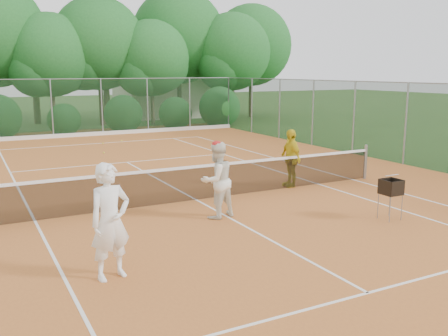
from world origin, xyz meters
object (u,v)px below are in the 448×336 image
at_px(player_yellow, 291,158).
at_px(ball_hopper, 391,188).
at_px(player_white, 110,222).
at_px(player_center_grp, 217,180).

bearing_deg(player_yellow, ball_hopper, 7.65).
height_order(player_white, player_yellow, player_white).
bearing_deg(player_center_grp, player_yellow, 28.67).
distance_m(player_center_grp, player_yellow, 3.89).
bearing_deg(player_white, player_center_grp, 22.85).
distance_m(player_yellow, ball_hopper, 3.87).
relative_size(player_white, ball_hopper, 2.06).
relative_size(player_yellow, ball_hopper, 1.81).
height_order(player_center_grp, player_yellow, player_center_grp).
bearing_deg(ball_hopper, player_center_grp, 128.84).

